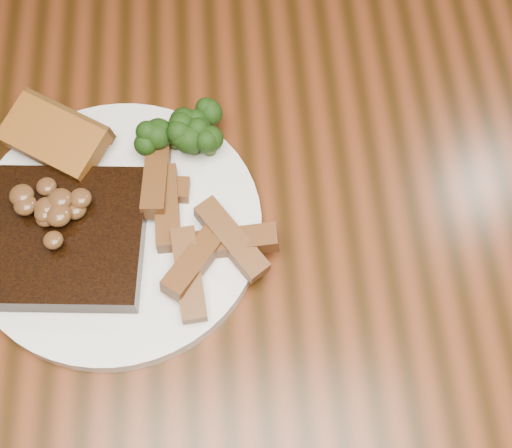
{
  "coord_description": "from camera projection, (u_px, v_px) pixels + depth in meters",
  "views": [
    {
      "loc": [
        -0.0,
        -0.28,
        1.37
      ],
      "look_at": [
        0.02,
        0.01,
        0.78
      ],
      "focal_mm": 50.0,
      "sensor_mm": 36.0,
      "label": 1
    }
  ],
  "objects": [
    {
      "name": "mushroom_pile",
      "position": [
        49.0,
        214.0,
        0.63
      ],
      "size": [
        0.07,
        0.07,
        0.03
      ],
      "primitive_type": null,
      "color": "#502C19",
      "rests_on": "steak"
    },
    {
      "name": "broccoli_cluster",
      "position": [
        176.0,
        137.0,
        0.69
      ],
      "size": [
        0.08,
        0.08,
        0.04
      ],
      "primitive_type": null,
      "color": "black",
      "rests_on": "plate"
    },
    {
      "name": "steak_bone",
      "position": [
        42.0,
        303.0,
        0.63
      ],
      "size": [
        0.14,
        0.02,
        0.02
      ],
      "primitive_type": "cube",
      "rotation": [
        0.0,
        0.0,
        -0.08
      ],
      "color": "beige",
      "rests_on": "plate"
    },
    {
      "name": "chair_far",
      "position": [
        118.0,
        7.0,
        1.2
      ],
      "size": [
        0.41,
        0.41,
        0.83
      ],
      "rotation": [
        0.0,
        0.0,
        3.18
      ],
      "color": "black",
      "rests_on": "ground"
    },
    {
      "name": "ground",
      "position": [
        247.0,
        412.0,
        1.35
      ],
      "size": [
        4.5,
        4.5,
        0.0
      ],
      "primitive_type": "plane",
      "color": "#3C230D",
      "rests_on": "ground"
    },
    {
      "name": "potato_wedges",
      "position": [
        183.0,
        224.0,
        0.66
      ],
      "size": [
        0.11,
        0.11,
        0.02
      ],
      "primitive_type": null,
      "color": "brown",
      "rests_on": "plate"
    },
    {
      "name": "steak",
      "position": [
        45.0,
        238.0,
        0.65
      ],
      "size": [
        0.19,
        0.15,
        0.03
      ],
      "primitive_type": "cube",
      "rotation": [
        0.0,
        0.0,
        -0.08
      ],
      "color": "black",
      "rests_on": "plate"
    },
    {
      "name": "plate",
      "position": [
        117.0,
        228.0,
        0.68
      ],
      "size": [
        0.33,
        0.33,
        0.01
      ],
      "primitive_type": "cylinder",
      "rotation": [
        0.0,
        0.0,
        0.21
      ],
      "color": "white",
      "rests_on": "dining_table"
    },
    {
      "name": "garlic_bread",
      "position": [
        59.0,
        149.0,
        0.7
      ],
      "size": [
        0.11,
        0.1,
        0.02
      ],
      "primitive_type": "cube",
      "rotation": [
        0.0,
        0.0,
        -0.57
      ],
      "color": "#914D1A",
      "rests_on": "plate"
    },
    {
      "name": "dining_table",
      "position": [
        240.0,
        285.0,
        0.76
      ],
      "size": [
        1.6,
        0.9,
        0.75
      ],
      "color": "#552511",
      "rests_on": "ground"
    }
  ]
}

